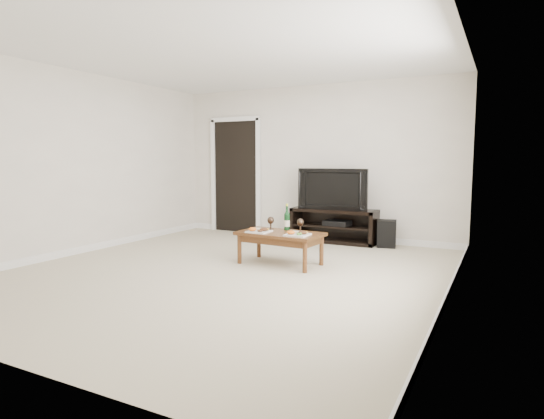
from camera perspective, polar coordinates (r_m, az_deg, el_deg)
The scene contains 14 objects.
floor at distance 5.54m, azimuth -5.70°, elevation -7.85°, with size 5.50×5.50×0.00m, color #BEB499.
back_wall at distance 7.85m, azimuth 5.28°, elevation 5.90°, with size 5.00×0.04×2.60m, color beige.
ceiling at distance 5.52m, azimuth -6.01°, elevation 19.53°, with size 5.00×5.50×0.04m, color white.
doorway at distance 8.52m, azimuth -4.57°, elevation 4.08°, with size 0.90×0.02×2.05m, color black.
media_console at distance 7.50m, azimuth 7.75°, elevation -2.01°, with size 1.40×0.45×0.55m, color black.
television at distance 7.44m, azimuth 7.82°, elevation 2.60°, with size 1.14×0.15×0.66m, color black.
av_receiver at distance 7.46m, azimuth 8.20°, elevation -1.67°, with size 0.40×0.30×0.08m, color black.
subwoofer at distance 7.26m, azimuth 14.20°, elevation -2.95°, with size 0.28×0.28×0.42m, color black.
coffee_table at distance 5.89m, azimuth 1.03°, elevation -4.89°, with size 1.08×0.59×0.42m, color brown.
plate_left at distance 5.85m, azimuth -1.63°, elevation -2.53°, with size 0.27×0.27×0.07m, color white.
plate_right at distance 5.61m, azimuth 3.22°, elevation -2.92°, with size 0.27×0.27×0.07m, color white.
wine_bottle at distance 6.02m, azimuth 1.88°, elevation -0.92°, with size 0.07×0.07×0.35m, color #0E3416.
goblet_left at distance 6.09m, azimuth -0.17°, elevation -1.70°, with size 0.09×0.09×0.17m, color #37281E, non-canonical shape.
goblet_right at distance 5.91m, azimuth 3.58°, elevation -1.95°, with size 0.09×0.09×0.17m, color #37281E, non-canonical shape.
Camera 1 is at (2.93, -4.51, 1.35)m, focal length 30.00 mm.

